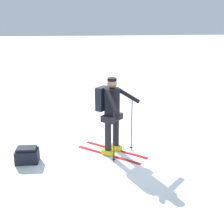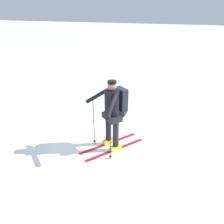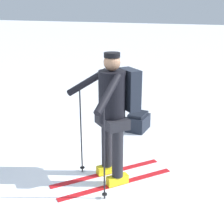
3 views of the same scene
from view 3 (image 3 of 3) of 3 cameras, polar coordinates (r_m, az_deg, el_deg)
The scene contains 3 objects.
ground_plane at distance 4.43m, azimuth -5.21°, elevation -12.99°, with size 80.00×80.00×0.00m, color white.
skier at distance 4.12m, azimuth 0.35°, elevation 0.61°, with size 1.43×1.59×1.79m.
dropped_backpack at distance 6.17m, azimuth 4.75°, elevation -1.76°, with size 0.38×0.51×0.35m.
Camera 3 is at (1.85, -3.29, 2.34)m, focal length 50.00 mm.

